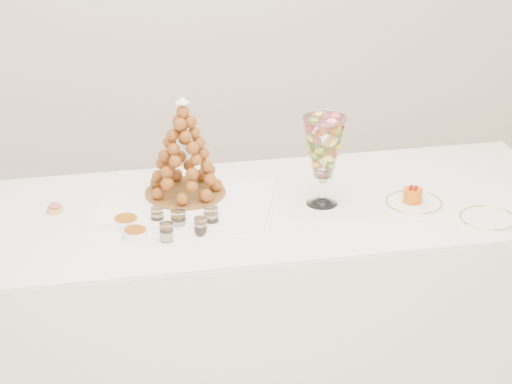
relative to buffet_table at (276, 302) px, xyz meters
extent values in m
cube|color=white|center=(0.00, 0.00, -0.01)|extent=(2.27, 1.00, 0.83)
cube|color=white|center=(0.00, 0.00, 0.42)|extent=(2.25, 0.99, 0.01)
cube|color=white|center=(-0.33, 0.06, 0.43)|extent=(0.74, 0.63, 0.02)
cylinder|color=white|center=(0.17, -0.01, 0.43)|extent=(0.12, 0.12, 0.02)
cylinder|color=white|center=(0.17, -0.01, 0.48)|extent=(0.03, 0.03, 0.08)
sphere|color=white|center=(0.17, -0.01, 0.53)|extent=(0.04, 0.04, 0.04)
cylinder|color=white|center=(0.51, -0.07, 0.43)|extent=(0.22, 0.22, 0.01)
cylinder|color=white|center=(0.74, -0.24, 0.43)|extent=(0.21, 0.21, 0.01)
cylinder|color=tan|center=(-0.82, 0.06, 0.43)|extent=(0.06, 0.06, 0.02)
ellipsoid|color=#C04F61|center=(-0.82, 0.06, 0.45)|extent=(0.04, 0.04, 0.03)
cylinder|color=white|center=(-0.45, -0.09, 0.45)|extent=(0.06, 0.06, 0.06)
cylinder|color=white|center=(-0.38, -0.15, 0.46)|extent=(0.07, 0.07, 0.07)
cylinder|color=white|center=(-0.26, -0.14, 0.46)|extent=(0.06, 0.06, 0.07)
cylinder|color=white|center=(-0.43, -0.22, 0.46)|extent=(0.06, 0.06, 0.07)
cylinder|color=white|center=(-0.30, -0.19, 0.45)|extent=(0.06, 0.06, 0.06)
cylinder|color=white|center=(-0.56, -0.09, 0.44)|extent=(0.09, 0.09, 0.03)
cylinder|color=white|center=(-0.54, -0.18, 0.44)|extent=(0.09, 0.09, 0.03)
cylinder|color=brown|center=(-0.33, 0.11, 0.45)|extent=(0.31, 0.31, 0.01)
cone|color=brown|center=(-0.33, 0.11, 0.63)|extent=(0.28, 0.28, 0.37)
sphere|color=white|center=(-0.33, 0.11, 0.81)|extent=(0.04, 0.04, 0.04)
cylinder|color=#C85709|center=(0.51, -0.07, 0.46)|extent=(0.07, 0.07, 0.05)
sphere|color=#850408|center=(0.52, -0.06, 0.49)|extent=(0.01, 0.01, 0.01)
sphere|color=#850408|center=(0.50, -0.05, 0.49)|extent=(0.01, 0.01, 0.01)
sphere|color=#850408|center=(0.50, -0.07, 0.49)|extent=(0.01, 0.01, 0.01)
sphere|color=#850408|center=(0.51, -0.08, 0.49)|extent=(0.01, 0.01, 0.01)
camera|label=1|loc=(-0.58, -3.34, 2.03)|focal=70.00mm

